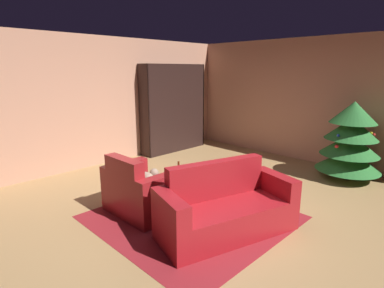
# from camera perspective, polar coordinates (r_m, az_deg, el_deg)

# --- Properties ---
(ground_plane) EXTENTS (7.87, 7.87, 0.00)m
(ground_plane) POSITION_cam_1_polar(r_m,az_deg,el_deg) (4.56, 4.30, -11.98)
(ground_plane) COLOR #A98252
(wall_back) EXTENTS (6.43, 0.06, 2.63)m
(wall_back) POSITION_cam_1_polar(r_m,az_deg,el_deg) (7.00, 22.68, 7.27)
(wall_back) COLOR tan
(wall_back) RESTS_ON ground
(wall_left) EXTENTS (0.06, 6.68, 2.63)m
(wall_left) POSITION_cam_1_polar(r_m,az_deg,el_deg) (6.67, -16.86, 7.46)
(wall_left) COLOR tan
(wall_left) RESTS_ON ground
(area_rug) EXTENTS (2.35, 2.33, 0.01)m
(area_rug) POSITION_cam_1_polar(r_m,az_deg,el_deg) (4.33, -0.01, -13.35)
(area_rug) COLOR maroon
(area_rug) RESTS_ON ground
(bookshelf_unit) EXTENTS (0.38, 1.77, 2.09)m
(bookshelf_unit) POSITION_cam_1_polar(r_m,az_deg,el_deg) (7.61, -2.68, 6.53)
(bookshelf_unit) COLOR black
(bookshelf_unit) RESTS_ON ground
(armchair_red) EXTENTS (1.01, 0.75, 0.85)m
(armchair_red) POSITION_cam_1_polar(r_m,az_deg,el_deg) (4.41, -9.47, -8.78)
(armchair_red) COLOR maroon
(armchair_red) RESTS_ON ground
(couch_red) EXTENTS (1.16, 1.83, 0.86)m
(couch_red) POSITION_cam_1_polar(r_m,az_deg,el_deg) (3.88, 6.23, -12.04)
(couch_red) COLOR maroon
(couch_red) RESTS_ON ground
(coffee_table) EXTENTS (0.78, 0.78, 0.43)m
(coffee_table) POSITION_cam_1_polar(r_m,az_deg,el_deg) (4.31, -0.39, -7.72)
(coffee_table) COLOR black
(coffee_table) RESTS_ON ground
(book_stack_on_table) EXTENTS (0.23, 0.16, 0.11)m
(book_stack_on_table) POSITION_cam_1_polar(r_m,az_deg,el_deg) (4.27, -1.17, -6.61)
(book_stack_on_table) COLOR #BB3B20
(book_stack_on_table) RESTS_ON coffee_table
(bottle_on_table) EXTENTS (0.07, 0.07, 0.27)m
(bottle_on_table) POSITION_cam_1_polar(r_m,az_deg,el_deg) (4.40, -2.49, -5.31)
(bottle_on_table) COLOR #5F2711
(bottle_on_table) RESTS_ON coffee_table
(decorated_tree) EXTENTS (1.12, 1.12, 1.43)m
(decorated_tree) POSITION_cam_1_polar(r_m,az_deg,el_deg) (6.23, 27.29, 0.54)
(decorated_tree) COLOR brown
(decorated_tree) RESTS_ON ground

